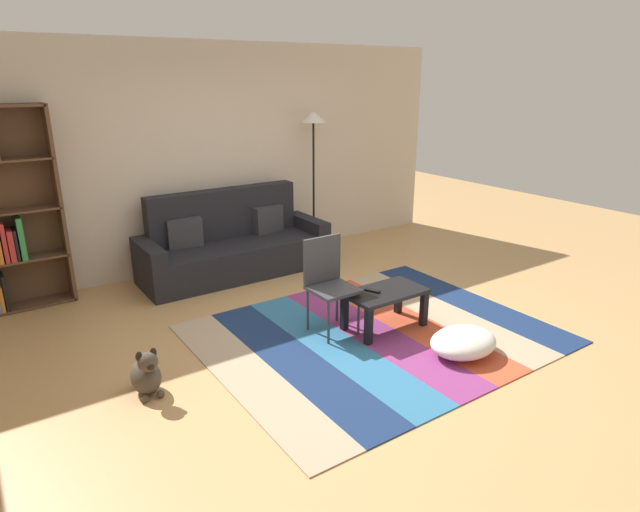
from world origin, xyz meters
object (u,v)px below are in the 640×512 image
(dog, at_px, (146,374))
(tv_remote, at_px, (372,291))
(couch, at_px, (233,246))
(folding_chair, at_px, (328,277))
(pouf, at_px, (463,342))
(standing_lamp, at_px, (313,136))
(coffee_table, at_px, (385,298))

(dog, xyz_separation_m, tv_remote, (2.10, -0.12, 0.24))
(couch, bearing_deg, tv_remote, -79.68)
(dog, distance_m, folding_chair, 1.80)
(pouf, relative_size, dog, 1.58)
(dog, height_order, tv_remote, tv_remote)
(dog, height_order, folding_chair, folding_chair)
(dog, relative_size, standing_lamp, 0.21)
(pouf, distance_m, tv_remote, 0.94)
(folding_chair, bearing_deg, tv_remote, 1.48)
(standing_lamp, bearing_deg, pouf, -100.14)
(couch, height_order, coffee_table, couch)
(couch, bearing_deg, dog, -129.66)
(pouf, xyz_separation_m, folding_chair, (-0.69, 1.06, 0.42))
(couch, distance_m, tv_remote, 2.21)
(standing_lamp, height_order, tv_remote, standing_lamp)
(couch, xyz_separation_m, pouf, (0.74, -3.00, -0.22))
(standing_lamp, relative_size, folding_chair, 2.08)
(standing_lamp, bearing_deg, coffee_table, -108.28)
(pouf, height_order, tv_remote, tv_remote)
(coffee_table, relative_size, tv_remote, 5.08)
(pouf, height_order, standing_lamp, standing_lamp)
(couch, relative_size, standing_lamp, 1.21)
(folding_chair, bearing_deg, couch, 127.30)
(coffee_table, xyz_separation_m, dog, (-2.22, 0.16, -0.16))
(coffee_table, xyz_separation_m, pouf, (0.23, -0.78, -0.20))
(coffee_table, distance_m, folding_chair, 0.58)
(pouf, xyz_separation_m, standing_lamp, (0.57, 3.19, 1.44))
(dog, bearing_deg, folding_chair, 3.82)
(tv_remote, bearing_deg, pouf, -90.59)
(tv_remote, xyz_separation_m, folding_chair, (-0.34, 0.23, 0.14))
(tv_remote, bearing_deg, standing_lamp, 45.46)
(dog, bearing_deg, couch, 50.34)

